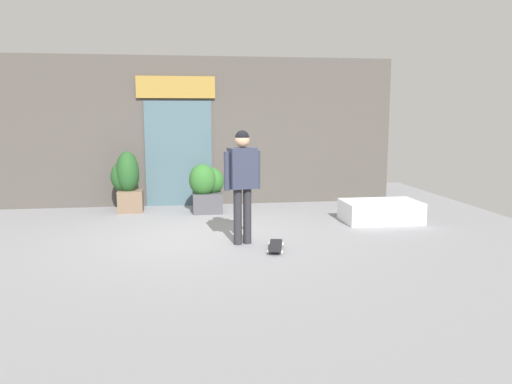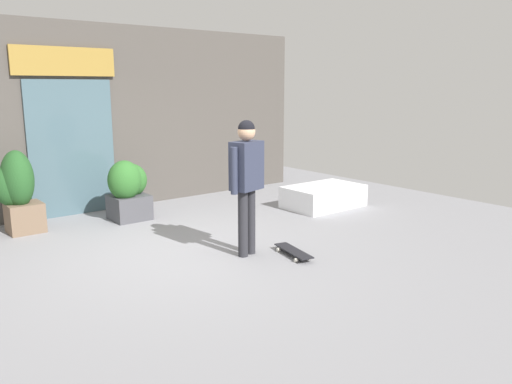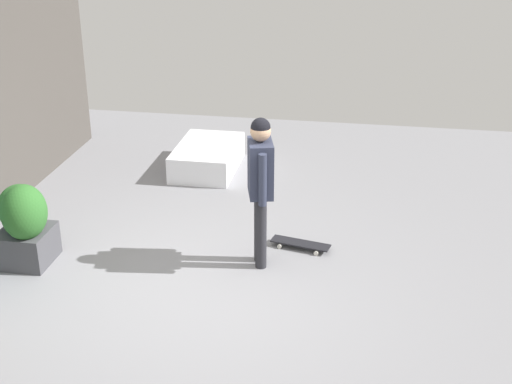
% 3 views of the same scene
% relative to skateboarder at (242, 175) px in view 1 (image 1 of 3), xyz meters
% --- Properties ---
extents(ground_plane, '(12.00, 12.00, 0.00)m').
position_rel_skateboarder_xyz_m(ground_plane, '(-0.55, 0.58, -1.10)').
color(ground_plane, gray).
extents(building_facade, '(8.81, 0.31, 3.27)m').
position_rel_skateboarder_xyz_m(building_facade, '(-0.56, 3.75, 0.53)').
color(building_facade, '#4C4742').
rests_on(building_facade, ground_plane).
extents(skateboarder, '(0.58, 0.36, 1.78)m').
position_rel_skateboarder_xyz_m(skateboarder, '(0.00, 0.00, 0.00)').
color(skateboarder, '#28282D').
rests_on(skateboarder, ground_plane).
extents(skateboard, '(0.34, 0.75, 0.08)m').
position_rel_skateboarder_xyz_m(skateboard, '(0.45, -0.42, -1.04)').
color(skateboard, black).
rests_on(skateboard, ground_plane).
extents(planter_box_left, '(0.73, 0.65, 1.02)m').
position_rel_skateboarder_xyz_m(planter_box_left, '(-0.44, 2.68, -0.55)').
color(planter_box_left, '#47474C').
rests_on(planter_box_left, ground_plane).
extents(planter_box_right, '(0.65, 0.59, 1.26)m').
position_rel_skateboarder_xyz_m(planter_box_right, '(-2.06, 3.01, -0.42)').
color(planter_box_right, brown).
rests_on(planter_box_right, ground_plane).
extents(snow_ledge, '(1.42, 0.90, 0.40)m').
position_rel_skateboarder_xyz_m(snow_ledge, '(2.78, 1.29, -0.90)').
color(snow_ledge, white).
rests_on(snow_ledge, ground_plane).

